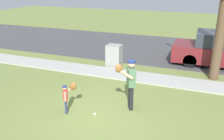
% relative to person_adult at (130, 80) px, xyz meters
% --- Properties ---
extents(ground_plane, '(48.00, 48.00, 0.00)m').
position_rel_person_adult_xyz_m(ground_plane, '(-0.73, 2.69, -1.05)').
color(ground_plane, olive).
extents(sidewalk_strip, '(36.00, 1.20, 0.06)m').
position_rel_person_adult_xyz_m(sidewalk_strip, '(-0.73, 2.79, -1.02)').
color(sidewalk_strip, '#A3A39E').
rests_on(sidewalk_strip, ground).
extents(road_surface, '(36.00, 6.80, 0.02)m').
position_rel_person_adult_xyz_m(road_surface, '(-0.73, 7.79, -1.04)').
color(road_surface, '#424244').
rests_on(road_surface, ground).
extents(person_adult, '(0.60, 0.81, 1.67)m').
position_rel_person_adult_xyz_m(person_adult, '(0.00, 0.00, 0.00)').
color(person_adult, black).
rests_on(person_adult, ground).
extents(person_child, '(0.39, 0.51, 0.99)m').
position_rel_person_adult_xyz_m(person_child, '(-1.76, -0.89, -0.39)').
color(person_child, navy).
rests_on(person_child, ground).
extents(baseball, '(0.07, 0.07, 0.07)m').
position_rel_person_adult_xyz_m(baseball, '(-0.91, -0.76, -1.01)').
color(baseball, white).
rests_on(baseball, ground).
extents(utility_cabinet, '(0.70, 0.60, 1.06)m').
position_rel_person_adult_xyz_m(utility_cabinet, '(-1.95, 3.85, -0.52)').
color(utility_cabinet, gray).
rests_on(utility_cabinet, ground).
extents(street_tree_near, '(1.85, 1.89, 5.50)m').
position_rel_person_adult_xyz_m(street_tree_near, '(2.63, 3.77, 1.87)').
color(street_tree_near, brown).
rests_on(street_tree_near, ground).
extents(parked_suv_maroon, '(4.70, 1.90, 1.63)m').
position_rel_person_adult_xyz_m(parked_suv_maroon, '(3.00, 5.76, -0.26)').
color(parked_suv_maroon, maroon).
rests_on(parked_suv_maroon, road_surface).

